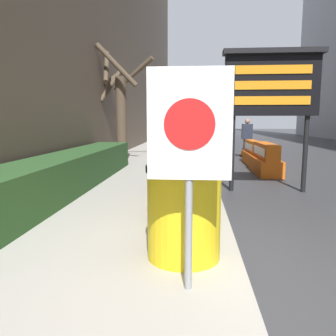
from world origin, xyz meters
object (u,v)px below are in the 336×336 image
barrel_drum_foreground (184,212)px  traffic_cone_mid (244,149)px  message_board (271,86)px  traffic_light_near_curb (217,92)px  warning_sign (189,140)px  traffic_cone_near (219,148)px  jersey_barrier_orange_far (266,160)px  barrel_drum_middle (176,190)px  pedestrian_worker (247,135)px  barrel_drum_back (178,176)px  jersey_barrier_orange_near (253,154)px

barrel_drum_foreground → traffic_cone_mid: bearing=78.7°
message_board → traffic_light_near_curb: size_ratio=0.74×
warning_sign → traffic_cone_near: warning_sign is taller
barrel_drum_foreground → jersey_barrier_orange_far: size_ratio=0.49×
jersey_barrier_orange_far → message_board: bearing=-100.9°
barrel_drum_middle → warning_sign: 1.84m
message_board → traffic_cone_mid: (0.53, 7.08, -1.93)m
traffic_light_near_curb → pedestrian_worker: bearing=-67.9°
barrel_drum_back → traffic_cone_mid: bearing=75.2°
barrel_drum_foreground → barrel_drum_back: 2.07m
jersey_barrier_orange_far → barrel_drum_foreground: bearing=-108.5°
jersey_barrier_orange_near → traffic_cone_mid: size_ratio=3.05×
jersey_barrier_orange_near → barrel_drum_middle: bearing=-107.0°
message_board → traffic_cone_mid: message_board is taller
pedestrian_worker → barrel_drum_middle: bearing=77.9°
barrel_drum_back → traffic_cone_near: bearing=82.0°
warning_sign → jersey_barrier_orange_near: bearing=77.1°
jersey_barrier_orange_near → pedestrian_worker: size_ratio=1.17×
message_board → jersey_barrier_orange_near: 4.91m
barrel_drum_middle → barrel_drum_back: same height
barrel_drum_middle → traffic_light_near_curb: (1.28, 12.10, 2.25)m
barrel_drum_back → warning_sign: 2.81m
barrel_drum_middle → warning_sign: bearing=-83.5°
barrel_drum_back → traffic_cone_mid: 9.26m
jersey_barrier_orange_far → traffic_cone_mid: size_ratio=3.09×
message_board → jersey_barrier_orange_near: bearing=84.0°
message_board → traffic_cone_mid: size_ratio=4.83×
traffic_cone_mid → barrel_drum_back: bearing=-104.8°
barrel_drum_middle → jersey_barrier_orange_near: size_ratio=0.50×
traffic_light_near_curb → pedestrian_worker: size_ratio=2.48×
traffic_cone_mid → barrel_drum_foreground: bearing=-101.3°
barrel_drum_foreground → barrel_drum_middle: same height
traffic_cone_mid → traffic_light_near_curb: size_ratio=0.15×
barrel_drum_foreground → barrel_drum_middle: bearing=97.3°
barrel_drum_middle → barrel_drum_back: (-0.03, 1.03, 0.00)m
jersey_barrier_orange_near → message_board: bearing=-96.0°
jersey_barrier_orange_far → traffic_cone_mid: jersey_barrier_orange_far is taller
barrel_drum_back → warning_sign: size_ratio=0.53×
jersey_barrier_orange_far → traffic_light_near_curb: 7.25m
warning_sign → barrel_drum_back: bearing=94.7°
traffic_cone_near → pedestrian_worker: pedestrian_worker is taller
traffic_cone_near → warning_sign: bearing=-95.2°
barrel_drum_middle → jersey_barrier_orange_far: bearing=67.1°
barrel_drum_foreground → barrel_drum_back: size_ratio=1.00×
message_board → jersey_barrier_orange_near: (0.48, 4.52, -1.86)m
jersey_barrier_orange_near → traffic_light_near_curb: size_ratio=0.47×
jersey_barrier_orange_far → traffic_light_near_curb: size_ratio=0.48×
barrel_drum_back → traffic_cone_near: barrel_drum_back is taller
barrel_drum_middle → traffic_cone_near: barrel_drum_middle is taller
barrel_drum_foreground → warning_sign: (0.06, -0.64, 0.75)m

